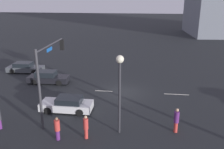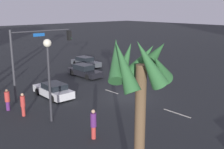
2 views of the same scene
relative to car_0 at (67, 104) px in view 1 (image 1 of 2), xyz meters
name	(u,v)px [view 1 (image 1 of 2)]	position (x,y,z in m)	size (l,w,h in m)	color
ground_plane	(123,92)	(-4.57, -4.94, -0.60)	(220.00, 220.00, 0.00)	#232628
lane_stripe_2	(177,94)	(-10.06, -4.94, -0.60)	(2.50, 0.14, 0.01)	silver
lane_stripe_3	(104,91)	(-2.48, -4.94, -0.60)	(1.84, 0.14, 0.01)	silver
car_0	(67,104)	(0.00, 0.00, 0.00)	(4.53, 1.95, 1.29)	silver
car_1	(48,77)	(4.33, -6.74, 0.03)	(4.73, 2.00, 1.40)	black
car_3	(25,68)	(8.80, -10.22, 0.01)	(4.67, 2.01, 1.32)	#474C51
traffic_signal	(49,68)	(0.98, 1.09, 3.66)	(0.32, 6.08, 6.20)	#38383D
streetlamp	(120,80)	(-4.88, 3.03, 3.57)	(0.56, 0.56, 5.92)	#2D2D33
pedestrian_0	(86,126)	(-2.62, 4.10, 0.35)	(0.40, 0.40, 1.80)	#BF3833
pedestrian_2	(176,120)	(-9.06, 2.46, 0.41)	(0.53, 0.53, 1.92)	#BF3833
pedestrian_3	(57,128)	(-0.66, 4.50, 0.31)	(0.40, 0.40, 1.75)	#59266B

